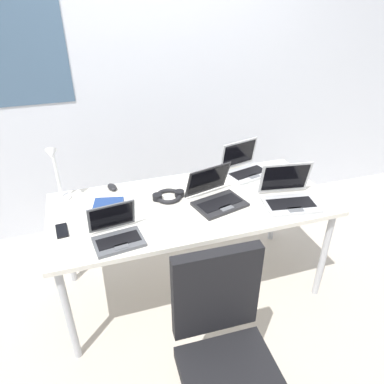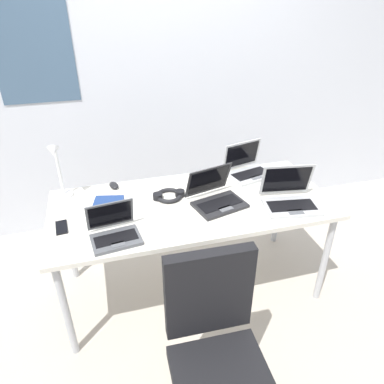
{
  "view_description": "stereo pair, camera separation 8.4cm",
  "coord_description": "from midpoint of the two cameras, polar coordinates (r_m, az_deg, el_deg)",
  "views": [
    {
      "loc": [
        -0.6,
        -1.87,
        1.99
      ],
      "look_at": [
        0.0,
        0.0,
        0.82
      ],
      "focal_mm": 33.62,
      "sensor_mm": 36.0,
      "label": 1
    },
    {
      "loc": [
        -0.52,
        -1.89,
        1.99
      ],
      "look_at": [
        0.0,
        0.0,
        0.82
      ],
      "focal_mm": 33.62,
      "sensor_mm": 36.0,
      "label": 2
    }
  ],
  "objects": [
    {
      "name": "laptop_center",
      "position": [
        2.68,
        7.53,
        3.88
      ],
      "size": [
        0.36,
        0.32,
        0.23
      ],
      "color": "#B7BABC",
      "rests_on": "desk"
    },
    {
      "name": "book_stack",
      "position": [
        2.28,
        -14.01,
        -2.47
      ],
      "size": [
        0.21,
        0.19,
        0.07
      ],
      "color": "navy",
      "rests_on": "desk"
    },
    {
      "name": "computer_mouse",
      "position": [
        2.53,
        -13.49,
        0.76
      ],
      "size": [
        0.08,
        0.11,
        0.03
      ],
      "primitive_type": "ellipsoid",
      "rotation": [
        0.0,
        0.0,
        0.3
      ],
      "color": "black",
      "rests_on": "desk"
    },
    {
      "name": "ground_plane",
      "position": [
        2.79,
        -0.89,
        -14.64
      ],
      "size": [
        12.0,
        12.0,
        0.0
      ],
      "primitive_type": "plane",
      "color": "#B7AD9E"
    },
    {
      "name": "laptop_near_mouse",
      "position": [
        2.04,
        -13.05,
        -6.48
      ],
      "size": [
        0.29,
        0.26,
        0.2
      ],
      "color": "#515459",
      "rests_on": "desk"
    },
    {
      "name": "desk_lamp",
      "position": [
        2.41,
        -21.63,
        2.62
      ],
      "size": [
        0.12,
        0.18,
        0.4
      ],
      "color": "white",
      "rests_on": "desk"
    },
    {
      "name": "laptop_near_lamp",
      "position": [
        2.37,
        14.16,
        -0.64
      ],
      "size": [
        0.37,
        0.33,
        0.24
      ],
      "color": "#B7BABC",
      "rests_on": "desk"
    },
    {
      "name": "desk",
      "position": [
        2.36,
        -1.02,
        -2.87
      ],
      "size": [
        1.8,
        0.8,
        0.74
      ],
      "color": "silver",
      "rests_on": "ground_plane"
    },
    {
      "name": "coffee_mug",
      "position": [
        2.63,
        14.08,
        2.47
      ],
      "size": [
        0.11,
        0.08,
        0.09
      ],
      "color": "black",
      "rests_on": "desk"
    },
    {
      "name": "headphones",
      "position": [
        2.37,
        -4.76,
        -0.63
      ],
      "size": [
        0.21,
        0.18,
        0.04
      ],
      "color": "black",
      "rests_on": "desk"
    },
    {
      "name": "cell_phone",
      "position": [
        2.21,
        -20.96,
        -5.76
      ],
      "size": [
        0.08,
        0.14,
        0.01
      ],
      "primitive_type": "cube",
      "rotation": [
        0.0,
        0.0,
        0.09
      ],
      "color": "black",
      "rests_on": "desk"
    },
    {
      "name": "wall_back",
      "position": [
        3.11,
        -7.35,
        17.73
      ],
      "size": [
        6.0,
        0.13,
        2.6
      ],
      "color": "silver",
      "rests_on": "ground_plane"
    },
    {
      "name": "office_chair",
      "position": [
        1.9,
        3.95,
        -26.05
      ],
      "size": [
        0.52,
        0.55,
        0.97
      ],
      "color": "black",
      "rests_on": "ground_plane"
    },
    {
      "name": "laptop_back_left",
      "position": [
        2.31,
        2.8,
        -0.71
      ],
      "size": [
        0.38,
        0.36,
        0.23
      ],
      "color": "#232326",
      "rests_on": "desk"
    }
  ]
}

